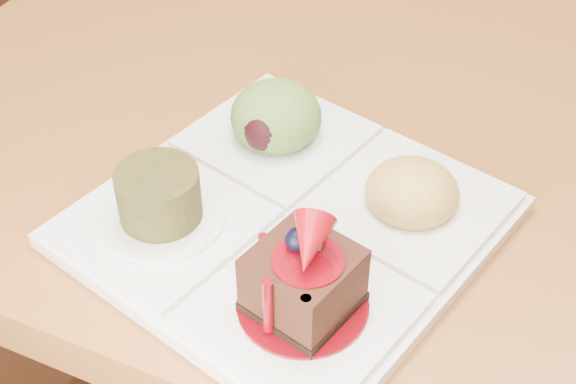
% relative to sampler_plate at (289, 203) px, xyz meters
% --- Properties ---
extents(ground, '(6.00, 6.00, 0.00)m').
position_rel_sampler_plate_xyz_m(ground, '(0.10, 0.75, -0.77)').
color(ground, brown).
extents(sampler_plate, '(0.32, 0.32, 0.10)m').
position_rel_sampler_plate_xyz_m(sampler_plate, '(0.00, 0.00, 0.00)').
color(sampler_plate, white).
rests_on(sampler_plate, dining_table).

